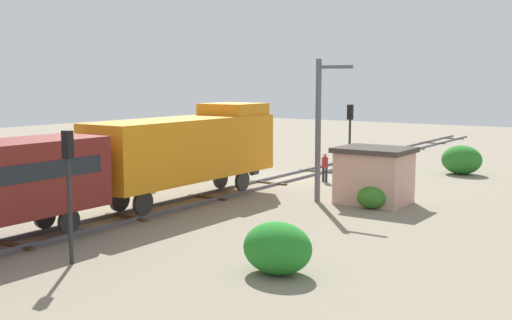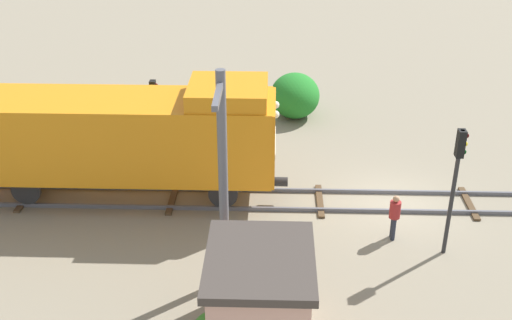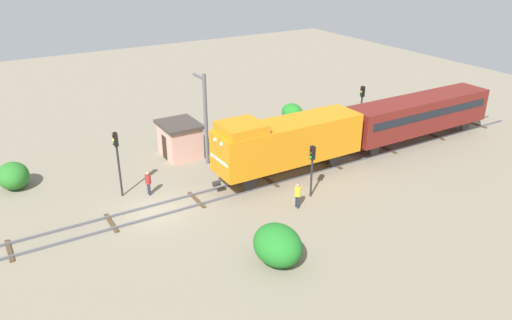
{
  "view_description": "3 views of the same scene",
  "coord_description": "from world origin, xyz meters",
  "px_view_note": "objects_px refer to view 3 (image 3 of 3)",
  "views": [
    {
      "loc": [
        -20.1,
        33.67,
        6.01
      ],
      "look_at": [
        -1.41,
        6.22,
        1.83
      ],
      "focal_mm": 45.0,
      "sensor_mm": 36.0,
      "label": 1
    },
    {
      "loc": [
        -21.3,
        4.61,
        12.58
      ],
      "look_at": [
        -1.23,
        5.26,
        2.39
      ],
      "focal_mm": 45.0,
      "sensor_mm": 36.0,
      "label": 2
    },
    {
      "loc": [
        26.86,
        -8.76,
        15.86
      ],
      "look_at": [
        1.3,
        6.64,
        2.55
      ],
      "focal_mm": 35.0,
      "sensor_mm": 36.0,
      "label": 3
    }
  ],
  "objects_px": {
    "traffic_signal_near": "(117,153)",
    "worker_near_track": "(148,181)",
    "traffic_signal_far": "(362,102)",
    "worker_by_signal": "(298,194)",
    "traffic_signal_mid": "(312,162)",
    "passenger_car_leading": "(419,113)",
    "relay_hut": "(180,139)",
    "catenary_mast": "(205,117)",
    "locomotive": "(287,141)"
  },
  "relations": [
    {
      "from": "locomotive",
      "to": "passenger_car_leading",
      "type": "bearing_deg",
      "value": 90.0
    },
    {
      "from": "traffic_signal_mid",
      "to": "catenary_mast",
      "type": "height_order",
      "value": "catenary_mast"
    },
    {
      "from": "passenger_car_leading",
      "to": "traffic_signal_mid",
      "type": "bearing_deg",
      "value": -76.01
    },
    {
      "from": "catenary_mast",
      "to": "worker_near_track",
      "type": "bearing_deg",
      "value": -64.63
    },
    {
      "from": "traffic_signal_near",
      "to": "catenary_mast",
      "type": "xyz_separation_m",
      "value": [
        -1.87,
        7.25,
        0.61
      ]
    },
    {
      "from": "traffic_signal_mid",
      "to": "worker_near_track",
      "type": "xyz_separation_m",
      "value": [
        -5.8,
        -9.19,
        -1.54
      ]
    },
    {
      "from": "worker_near_track",
      "to": "catenary_mast",
      "type": "xyz_separation_m",
      "value": [
        -2.67,
        5.63,
        2.74
      ]
    },
    {
      "from": "traffic_signal_near",
      "to": "worker_near_track",
      "type": "relative_size",
      "value": 2.66
    },
    {
      "from": "traffic_signal_near",
      "to": "relay_hut",
      "type": "relative_size",
      "value": 1.29
    },
    {
      "from": "traffic_signal_far",
      "to": "traffic_signal_mid",
      "type": "bearing_deg",
      "value": -56.37
    },
    {
      "from": "passenger_car_leading",
      "to": "locomotive",
      "type": "bearing_deg",
      "value": -90.0
    },
    {
      "from": "traffic_signal_near",
      "to": "traffic_signal_far",
      "type": "bearing_deg",
      "value": 91.07
    },
    {
      "from": "passenger_car_leading",
      "to": "worker_near_track",
      "type": "height_order",
      "value": "passenger_car_leading"
    },
    {
      "from": "traffic_signal_near",
      "to": "catenary_mast",
      "type": "height_order",
      "value": "catenary_mast"
    },
    {
      "from": "worker_by_signal",
      "to": "traffic_signal_mid",
      "type": "bearing_deg",
      "value": -125.55
    },
    {
      "from": "traffic_signal_far",
      "to": "relay_hut",
      "type": "distance_m",
      "value": 15.8
    },
    {
      "from": "traffic_signal_far",
      "to": "locomotive",
      "type": "bearing_deg",
      "value": -70.58
    },
    {
      "from": "locomotive",
      "to": "worker_by_signal",
      "type": "relative_size",
      "value": 6.82
    },
    {
      "from": "passenger_car_leading",
      "to": "catenary_mast",
      "type": "distance_m",
      "value": 17.98
    },
    {
      "from": "locomotive",
      "to": "relay_hut",
      "type": "xyz_separation_m",
      "value": [
        -7.5,
        -5.01,
        -1.38
      ]
    },
    {
      "from": "worker_by_signal",
      "to": "locomotive",
      "type": "bearing_deg",
      "value": -86.46
    },
    {
      "from": "passenger_car_leading",
      "to": "relay_hut",
      "type": "xyz_separation_m",
      "value": [
        -7.5,
        -18.35,
        -1.13
      ]
    },
    {
      "from": "traffic_signal_far",
      "to": "traffic_signal_near",
      "type": "bearing_deg",
      "value": -88.93
    },
    {
      "from": "worker_near_track",
      "to": "traffic_signal_near",
      "type": "bearing_deg",
      "value": 176.38
    },
    {
      "from": "traffic_signal_near",
      "to": "traffic_signal_mid",
      "type": "relative_size",
      "value": 1.25
    },
    {
      "from": "traffic_signal_near",
      "to": "traffic_signal_far",
      "type": "height_order",
      "value": "traffic_signal_near"
    },
    {
      "from": "traffic_signal_near",
      "to": "worker_near_track",
      "type": "distance_m",
      "value": 2.79
    },
    {
      "from": "passenger_car_leading",
      "to": "traffic_signal_far",
      "type": "bearing_deg",
      "value": -139.04
    },
    {
      "from": "traffic_signal_near",
      "to": "relay_hut",
      "type": "height_order",
      "value": "traffic_signal_near"
    },
    {
      "from": "traffic_signal_mid",
      "to": "relay_hut",
      "type": "bearing_deg",
      "value": -156.67
    },
    {
      "from": "relay_hut",
      "to": "passenger_car_leading",
      "type": "bearing_deg",
      "value": 67.77
    },
    {
      "from": "passenger_car_leading",
      "to": "traffic_signal_far",
      "type": "height_order",
      "value": "traffic_signal_far"
    },
    {
      "from": "traffic_signal_near",
      "to": "worker_by_signal",
      "type": "xyz_separation_m",
      "value": [
        7.4,
        9.14,
        -2.13
      ]
    },
    {
      "from": "worker_by_signal",
      "to": "catenary_mast",
      "type": "distance_m",
      "value": 9.85
    },
    {
      "from": "locomotive",
      "to": "relay_hut",
      "type": "bearing_deg",
      "value": -146.24
    },
    {
      "from": "traffic_signal_near",
      "to": "traffic_signal_far",
      "type": "relative_size",
      "value": 1.03
    },
    {
      "from": "traffic_signal_near",
      "to": "traffic_signal_far",
      "type": "distance_m",
      "value": 21.33
    },
    {
      "from": "worker_near_track",
      "to": "catenary_mast",
      "type": "height_order",
      "value": "catenary_mast"
    },
    {
      "from": "worker_by_signal",
      "to": "passenger_car_leading",
      "type": "bearing_deg",
      "value": -135.96
    },
    {
      "from": "traffic_signal_mid",
      "to": "locomotive",
      "type": "bearing_deg",
      "value": 174.73
    },
    {
      "from": "worker_near_track",
      "to": "relay_hut",
      "type": "distance_m",
      "value": 6.8
    },
    {
      "from": "catenary_mast",
      "to": "traffic_signal_mid",
      "type": "bearing_deg",
      "value": 22.77
    },
    {
      "from": "passenger_car_leading",
      "to": "catenary_mast",
      "type": "height_order",
      "value": "catenary_mast"
    },
    {
      "from": "traffic_signal_mid",
      "to": "relay_hut",
      "type": "relative_size",
      "value": 1.03
    },
    {
      "from": "locomotive",
      "to": "traffic_signal_near",
      "type": "height_order",
      "value": "locomotive"
    },
    {
      "from": "traffic_signal_mid",
      "to": "catenary_mast",
      "type": "distance_m",
      "value": 9.26
    },
    {
      "from": "passenger_car_leading",
      "to": "catenary_mast",
      "type": "xyz_separation_m",
      "value": [
        -5.07,
        -17.2,
        1.22
      ]
    },
    {
      "from": "traffic_signal_mid",
      "to": "worker_near_track",
      "type": "distance_m",
      "value": 10.97
    },
    {
      "from": "locomotive",
      "to": "traffic_signal_far",
      "type": "distance_m",
      "value": 10.83
    },
    {
      "from": "traffic_signal_far",
      "to": "worker_by_signal",
      "type": "bearing_deg",
      "value": -57.37
    }
  ]
}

